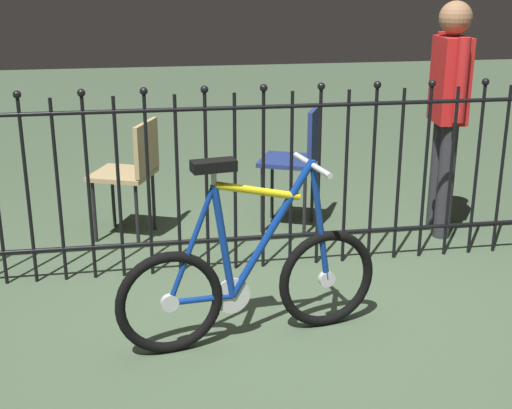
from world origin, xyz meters
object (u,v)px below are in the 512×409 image
object	(u,v)px
person_visitor	(448,101)
chair_navy	(299,154)
bicycle	(251,279)
chair_tan	(132,167)

from	to	relation	value
person_visitor	chair_navy	bearing A→B (deg)	164.92
bicycle	chair_tan	bearing A→B (deg)	110.16
bicycle	person_visitor	xyz separation A→B (m)	(1.50, 1.24, 0.60)
bicycle	person_visitor	distance (m)	2.03
chair_tan	person_visitor	world-z (taller)	person_visitor
bicycle	chair_navy	world-z (taller)	bicycle
chair_navy	person_visitor	distance (m)	1.04
bicycle	chair_navy	distance (m)	1.61
chair_tan	person_visitor	xyz separation A→B (m)	(2.05, -0.26, 0.42)
chair_tan	person_visitor	size ratio (longest dim) A/B	0.52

